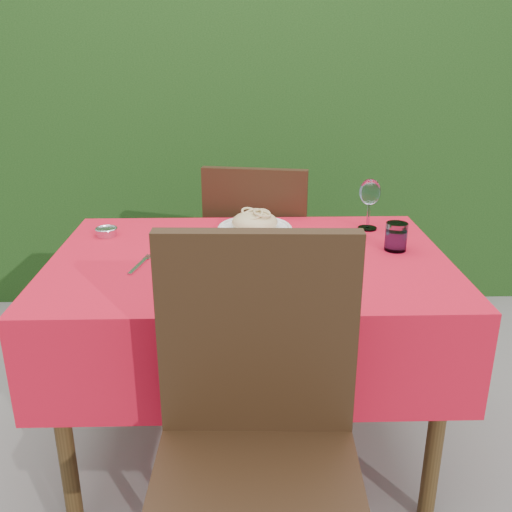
{
  "coord_description": "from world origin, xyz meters",
  "views": [
    {
      "loc": [
        -0.03,
        -1.7,
        1.39
      ],
      "look_at": [
        0.02,
        -0.05,
        0.77
      ],
      "focal_mm": 40.0,
      "sensor_mm": 36.0,
      "label": 1
    }
  ],
  "objects_px": {
    "chair_near": "(257,432)",
    "chair_far": "(258,254)",
    "pasta_plate": "(255,225)",
    "water_glass": "(396,238)",
    "steel_ramekin": "(107,232)",
    "pizza_plate": "(250,266)",
    "wine_glass": "(370,194)",
    "fork": "(138,266)"
  },
  "relations": [
    {
      "from": "wine_glass",
      "to": "fork",
      "type": "height_order",
      "value": "wine_glass"
    },
    {
      "from": "chair_near",
      "to": "pizza_plate",
      "type": "height_order",
      "value": "chair_near"
    },
    {
      "from": "chair_near",
      "to": "water_glass",
      "type": "height_order",
      "value": "chair_near"
    },
    {
      "from": "chair_far",
      "to": "wine_glass",
      "type": "bearing_deg",
      "value": 150.62
    },
    {
      "from": "chair_far",
      "to": "pasta_plate",
      "type": "bearing_deg",
      "value": 96.37
    },
    {
      "from": "pasta_plate",
      "to": "chair_near",
      "type": "bearing_deg",
      "value": -91.15
    },
    {
      "from": "pizza_plate",
      "to": "fork",
      "type": "height_order",
      "value": "pizza_plate"
    },
    {
      "from": "chair_near",
      "to": "steel_ramekin",
      "type": "xyz_separation_m",
      "value": [
        -0.51,
        0.88,
        0.18
      ]
    },
    {
      "from": "steel_ramekin",
      "to": "chair_near",
      "type": "bearing_deg",
      "value": -60.07
    },
    {
      "from": "chair_near",
      "to": "fork",
      "type": "bearing_deg",
      "value": 123.1
    },
    {
      "from": "fork",
      "to": "chair_far",
      "type": "bearing_deg",
      "value": 73.06
    },
    {
      "from": "water_glass",
      "to": "chair_far",
      "type": "bearing_deg",
      "value": 128.28
    },
    {
      "from": "wine_glass",
      "to": "fork",
      "type": "distance_m",
      "value": 0.86
    },
    {
      "from": "steel_ramekin",
      "to": "pizza_plate",
      "type": "bearing_deg",
      "value": -37.42
    },
    {
      "from": "chair_near",
      "to": "pizza_plate",
      "type": "relative_size",
      "value": 2.67
    },
    {
      "from": "chair_near",
      "to": "steel_ramekin",
      "type": "bearing_deg",
      "value": 122.13
    },
    {
      "from": "pasta_plate",
      "to": "wine_glass",
      "type": "distance_m",
      "value": 0.43
    },
    {
      "from": "wine_glass",
      "to": "steel_ramekin",
      "type": "xyz_separation_m",
      "value": [
        -0.94,
        -0.05,
        -0.12
      ]
    },
    {
      "from": "pizza_plate",
      "to": "water_glass",
      "type": "bearing_deg",
      "value": 23.27
    },
    {
      "from": "chair_far",
      "to": "fork",
      "type": "height_order",
      "value": "chair_far"
    },
    {
      "from": "pizza_plate",
      "to": "steel_ramekin",
      "type": "height_order",
      "value": "pizza_plate"
    },
    {
      "from": "chair_near",
      "to": "wine_glass",
      "type": "xyz_separation_m",
      "value": [
        0.43,
        0.93,
        0.3
      ]
    },
    {
      "from": "water_glass",
      "to": "fork",
      "type": "relative_size",
      "value": 0.51
    },
    {
      "from": "pizza_plate",
      "to": "chair_far",
      "type": "bearing_deg",
      "value": 86.33
    },
    {
      "from": "pizza_plate",
      "to": "water_glass",
      "type": "xyz_separation_m",
      "value": [
        0.48,
        0.21,
        0.01
      ]
    },
    {
      "from": "pizza_plate",
      "to": "wine_glass",
      "type": "bearing_deg",
      "value": 44.71
    },
    {
      "from": "chair_near",
      "to": "chair_far",
      "type": "height_order",
      "value": "chair_near"
    },
    {
      "from": "pasta_plate",
      "to": "water_glass",
      "type": "distance_m",
      "value": 0.5
    },
    {
      "from": "chair_far",
      "to": "wine_glass",
      "type": "distance_m",
      "value": 0.61
    },
    {
      "from": "water_glass",
      "to": "steel_ramekin",
      "type": "distance_m",
      "value": 1.0
    },
    {
      "from": "wine_glass",
      "to": "steel_ramekin",
      "type": "relative_size",
      "value": 2.64
    },
    {
      "from": "fork",
      "to": "steel_ramekin",
      "type": "height_order",
      "value": "steel_ramekin"
    },
    {
      "from": "chair_near",
      "to": "wine_glass",
      "type": "bearing_deg",
      "value": 67.32
    },
    {
      "from": "pasta_plate",
      "to": "wine_glass",
      "type": "xyz_separation_m",
      "value": [
        0.41,
        0.03,
        0.1
      ]
    },
    {
      "from": "wine_glass",
      "to": "steel_ramekin",
      "type": "distance_m",
      "value": 0.95
    },
    {
      "from": "chair_far",
      "to": "wine_glass",
      "type": "height_order",
      "value": "wine_glass"
    },
    {
      "from": "water_glass",
      "to": "wine_glass",
      "type": "distance_m",
      "value": 0.25
    },
    {
      "from": "pasta_plate",
      "to": "chair_far",
      "type": "bearing_deg",
      "value": 86.17
    },
    {
      "from": "pasta_plate",
      "to": "water_glass",
      "type": "xyz_separation_m",
      "value": [
        0.46,
        -0.2,
        0.01
      ]
    },
    {
      "from": "water_glass",
      "to": "wine_glass",
      "type": "relative_size",
      "value": 0.5
    },
    {
      "from": "pizza_plate",
      "to": "fork",
      "type": "bearing_deg",
      "value": 166.55
    },
    {
      "from": "fork",
      "to": "steel_ramekin",
      "type": "relative_size",
      "value": 2.56
    }
  ]
}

